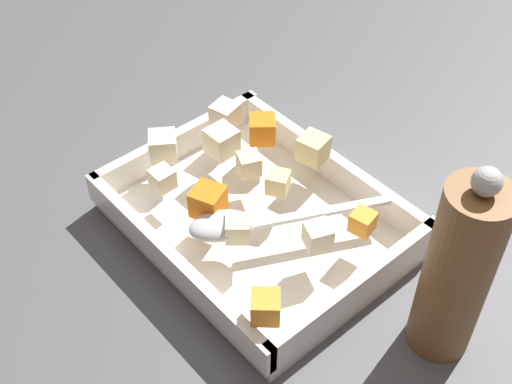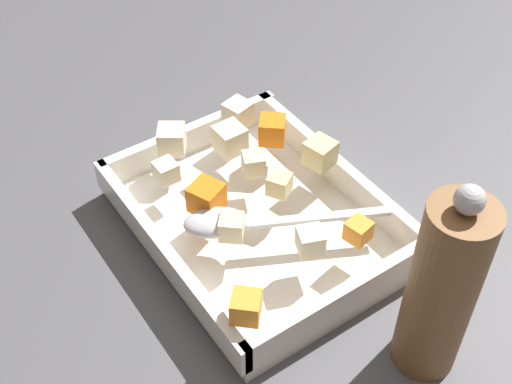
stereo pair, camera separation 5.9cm
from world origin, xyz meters
TOP-DOWN VIEW (x-y plane):
  - ground_plane at (0.00, 0.00)m, footprint 4.00×4.00m
  - baking_dish at (-0.01, 0.00)m, footprint 0.30×0.24m
  - carrot_chunk_far_right at (0.06, -0.07)m, footprint 0.04×0.04m
  - carrot_chunk_near_right at (-0.11, -0.05)m, footprint 0.03×0.03m
  - carrot_chunk_near_spoon at (0.01, 0.05)m, footprint 0.04×0.04m
  - carrot_chunk_center at (-0.12, 0.10)m, footprint 0.04×0.04m
  - potato_chunk_far_left at (-0.01, -0.02)m, footprint 0.03×0.03m
  - potato_chunk_under_handle at (0.11, -0.05)m, footprint 0.03×0.03m
  - potato_chunk_heap_top at (-0.04, 0.05)m, footprint 0.03×0.03m
  - potato_chunk_near_left at (0.00, -0.09)m, footprint 0.04×0.04m
  - potato_chunk_corner_se at (-0.09, 0.00)m, footprint 0.03×0.03m
  - potato_chunk_corner_sw at (0.08, -0.02)m, footprint 0.03×0.03m
  - potato_chunk_mid_right at (0.07, 0.07)m, footprint 0.02×0.02m
  - potato_chunk_back_center at (0.11, 0.04)m, footprint 0.04×0.04m
  - potato_chunk_rim_edge at (0.03, -0.02)m, footprint 0.03×0.03m
  - serving_spoon at (-0.03, 0.05)m, footprint 0.12×0.20m
  - pepper_mill at (-0.22, -0.04)m, footprint 0.06×0.06m

SIDE VIEW (x-z plane):
  - ground_plane at x=0.00m, z-range 0.00..0.00m
  - baking_dish at x=-0.01m, z-range -0.01..0.04m
  - serving_spoon at x=-0.03m, z-range 0.05..0.07m
  - carrot_chunk_near_right at x=-0.11m, z-range 0.05..0.07m
  - potato_chunk_mid_right at x=0.07m, z-range 0.05..0.07m
  - potato_chunk_far_left at x=-0.01m, z-range 0.05..0.07m
  - potato_chunk_rim_edge at x=0.03m, z-range 0.05..0.07m
  - potato_chunk_heap_top at x=-0.04m, z-range 0.05..0.07m
  - potato_chunk_corner_se at x=-0.09m, z-range 0.05..0.07m
  - carrot_chunk_center at x=-0.12m, z-range 0.05..0.08m
  - potato_chunk_under_handle at x=0.11m, z-range 0.05..0.08m
  - potato_chunk_near_left at x=0.00m, z-range 0.05..0.08m
  - carrot_chunk_far_right at x=0.06m, z-range 0.05..0.08m
  - potato_chunk_back_center at x=0.11m, z-range 0.05..0.08m
  - potato_chunk_corner_sw at x=0.08m, z-range 0.05..0.08m
  - carrot_chunk_near_spoon at x=0.01m, z-range 0.05..0.08m
  - pepper_mill at x=-0.22m, z-range -0.01..0.21m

